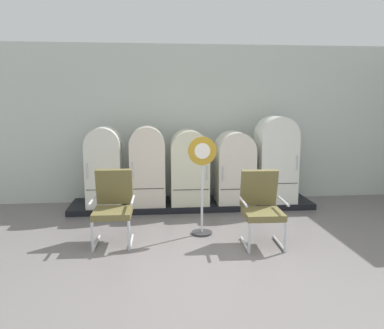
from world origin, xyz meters
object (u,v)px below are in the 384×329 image
Objects in this scene: armchair_right at (261,205)px; refrigerator_4 at (276,157)px; refrigerator_0 at (104,164)px; refrigerator_1 at (147,164)px; sign_stand at (202,188)px; armchair_left at (113,203)px; refrigerator_3 at (234,165)px; refrigerator_2 at (189,165)px.

refrigerator_4 is at bearing 67.31° from armchair_right.
refrigerator_1 is (0.80, -0.03, 0.00)m from refrigerator_0.
refrigerator_0 is 0.96× the size of sign_stand.
refrigerator_0 is at bearing 137.51° from sign_stand.
refrigerator_0 is 2.22m from sign_stand.
armchair_left is (0.31, -1.68, -0.31)m from refrigerator_0.
refrigerator_3 is (2.45, 0.01, -0.07)m from refrigerator_0.
armchair_right is 0.70× the size of sign_stand.
refrigerator_2 reaches higher than armchair_left.
refrigerator_1 is 1.75m from armchair_left.
refrigerator_1 reaches higher than refrigerator_2.
sign_stand is at bearing -42.49° from refrigerator_0.
sign_stand is (0.06, -1.51, -0.11)m from refrigerator_2.
refrigerator_4 reaches higher than armchair_left.
refrigerator_0 is 1.74m from armchair_left.
refrigerator_4 is 3.40m from armchair_left.
refrigerator_1 reaches higher than refrigerator_3.
refrigerator_3 is 2.74m from armchair_left.
refrigerator_1 is at bearing 130.41° from armchair_right.
armchair_left and armchair_right have the same top height.
refrigerator_0 is 2.45m from refrigerator_3.
refrigerator_3 is at bearing 38.34° from armchair_left.
refrigerator_4 reaches higher than refrigerator_2.
refrigerator_4 is at bearing 29.58° from armchair_left.
refrigerator_2 is 0.87m from refrigerator_3.
refrigerator_3 is (1.65, 0.04, -0.07)m from refrigerator_1.
refrigerator_1 is 1.70m from sign_stand.
armchair_left is at bearing -126.73° from refrigerator_2.
refrigerator_4 is at bearing -0.93° from refrigerator_2.
refrigerator_2 is 1.03× the size of refrigerator_3.
refrigerator_0 is 1.08× the size of refrigerator_3.
sign_stand is (-0.81, -1.50, -0.09)m from refrigerator_3.
refrigerator_0 is at bearing 179.71° from refrigerator_4.
refrigerator_4 reaches higher than armchair_right.
sign_stand is (-0.80, 0.46, 0.15)m from armchair_right.
sign_stand is (1.64, -1.50, -0.16)m from refrigerator_0.
sign_stand is at bearing -118.44° from refrigerator_3.
refrigerator_0 reaches higher than armchair_right.
refrigerator_0 reaches higher than refrigerator_2.
armchair_right is 0.94m from sign_stand.
sign_stand is at bearing -87.81° from refrigerator_2.
refrigerator_2 is 1.51m from sign_stand.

